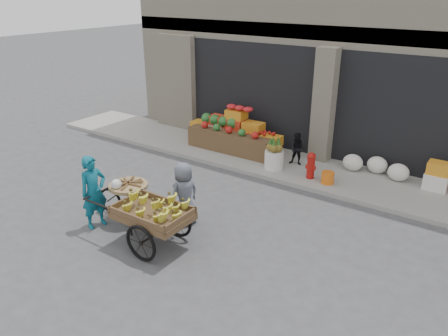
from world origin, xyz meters
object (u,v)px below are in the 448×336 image
Objects in this scene: tricycle_cart at (129,195)px; banana_cart at (150,211)px; seated_person at (297,149)px; vendor_grey at (184,194)px; orange_bucket at (328,178)px; pineapple_bin at (274,160)px; vendor_woman at (94,192)px; fire_hydrant at (311,164)px.

banana_cart is at bearing -31.69° from tricycle_cart.
seated_person is 0.37× the size of banana_cart.
vendor_grey is (-0.63, -4.16, 0.12)m from seated_person.
tricycle_cart is (-1.76, -4.69, -0.02)m from seated_person.
orange_bucket is at bearing 67.40° from banana_cart.
pineapple_bin is 0.36× the size of tricycle_cart.
banana_cart reaches higher than tricycle_cart.
orange_bucket is 0.23× the size of vendor_grey.
vendor_woman is (-3.33, -4.61, 0.53)m from orange_bucket.
vendor_woman is 1.89m from vendor_grey.
pineapple_bin is at bearing 86.68° from banana_cart.
orange_bucket is 0.13× the size of banana_cart.
vendor_grey is at bearing 17.41° from tricycle_cart.
seated_person is at bearing -11.83° from vendor_woman.
seated_person is 0.58× the size of vendor_woman.
vendor_woman is at bearing -121.27° from fire_hydrant.
seated_person is 0.66× the size of vendor_grey.
fire_hydrant is 2.22× the size of orange_bucket.
pineapple_bin is at bearing 176.42° from orange_bucket.
seated_person is (-1.20, 0.70, 0.31)m from orange_bucket.
orange_bucket is at bearing -40.26° from seated_person.
seated_person is 0.64× the size of tricycle_cart.
fire_hydrant reaches higher than pineapple_bin.
vendor_grey reaches higher than banana_cart.
banana_cart is 1.24m from tricycle_cart.
vendor_woman is 1.13× the size of vendor_grey.
orange_bucket is 4.88m from banana_cart.
orange_bucket is 3.94m from vendor_grey.
banana_cart is (-1.34, -4.54, 0.26)m from fire_hydrant.
vendor_grey is (1.50, 1.15, -0.09)m from vendor_woman.
pineapple_bin is 0.33× the size of vendor_woman.
pineapple_bin is 1.62× the size of orange_bucket.
fire_hydrant reaches higher than orange_bucket.
seated_person is 4.21m from vendor_grey.
pineapple_bin is 4.32m from tricycle_cart.
fire_hydrant is at bearing 51.01° from tricycle_cart.
seated_person is 5.23m from banana_cart.
pineapple_bin is at bearing 63.95° from tricycle_cart.
fire_hydrant is at bearing 73.24° from banana_cart.
tricycle_cart is at bearing -50.63° from vendor_grey.
fire_hydrant is 5.46m from vendor_woman.
orange_bucket is at bearing -3.58° from pineapple_bin.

